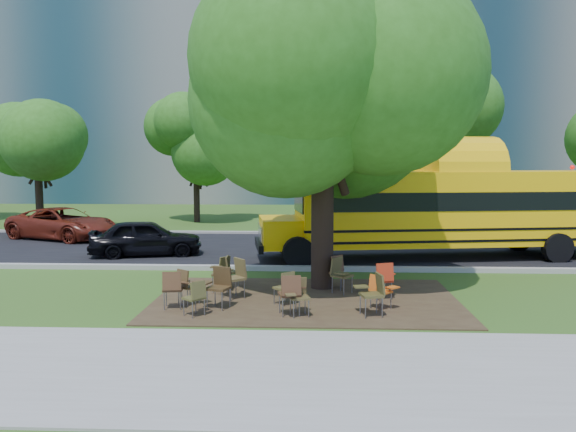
{
  "coord_description": "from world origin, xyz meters",
  "views": [
    {
      "loc": [
        1.15,
        -13.31,
        3.23
      ],
      "look_at": [
        0.37,
        4.18,
        1.51
      ],
      "focal_mm": 35.0,
      "sensor_mm": 36.0,
      "label": 1
    }
  ],
  "objects_px": {
    "chair_1": "(187,283)",
    "chair_7": "(380,288)",
    "chair_3": "(218,283)",
    "black_car": "(146,238)",
    "chair_2": "(196,295)",
    "chair_9": "(235,274)",
    "school_bus": "(455,208)",
    "chair_5": "(298,293)",
    "chair_4": "(291,291)",
    "chair_8": "(223,270)",
    "bg_car_red": "(63,224)",
    "chair_10": "(227,269)",
    "chair_6": "(373,290)",
    "chair_14": "(334,268)",
    "chair_12": "(340,272)",
    "chair_0": "(174,286)",
    "chair_11": "(286,285)",
    "chair_13": "(383,277)",
    "main_tree": "(323,64)"
  },
  "relations": [
    {
      "from": "school_bus",
      "to": "chair_0",
      "type": "distance_m",
      "value": 10.36
    },
    {
      "from": "chair_5",
      "to": "chair_10",
      "type": "height_order",
      "value": "chair_5"
    },
    {
      "from": "chair_9",
      "to": "chair_1",
      "type": "bearing_deg",
      "value": 85.78
    },
    {
      "from": "chair_7",
      "to": "chair_11",
      "type": "height_order",
      "value": "chair_7"
    },
    {
      "from": "chair_6",
      "to": "chair_11",
      "type": "relative_size",
      "value": 1.16
    },
    {
      "from": "chair_8",
      "to": "chair_1",
      "type": "bearing_deg",
      "value": 155.4
    },
    {
      "from": "main_tree",
      "to": "chair_1",
      "type": "height_order",
      "value": "main_tree"
    },
    {
      "from": "bg_car_red",
      "to": "chair_2",
      "type": "bearing_deg",
      "value": -122.81
    },
    {
      "from": "chair_11",
      "to": "chair_13",
      "type": "bearing_deg",
      "value": -27.04
    },
    {
      "from": "chair_4",
      "to": "chair_7",
      "type": "bearing_deg",
      "value": 2.5
    },
    {
      "from": "chair_11",
      "to": "chair_13",
      "type": "height_order",
      "value": "chair_13"
    },
    {
      "from": "chair_3",
      "to": "chair_8",
      "type": "height_order",
      "value": "chair_3"
    },
    {
      "from": "black_car",
      "to": "chair_3",
      "type": "bearing_deg",
      "value": -165.49
    },
    {
      "from": "chair_7",
      "to": "chair_11",
      "type": "xyz_separation_m",
      "value": [
        -2.06,
        0.28,
        -0.0
      ]
    },
    {
      "from": "chair_0",
      "to": "chair_6",
      "type": "distance_m",
      "value": 4.28
    },
    {
      "from": "chair_0",
      "to": "chair_12",
      "type": "bearing_deg",
      "value": 16.41
    },
    {
      "from": "chair_2",
      "to": "black_car",
      "type": "bearing_deg",
      "value": 65.76
    },
    {
      "from": "chair_0",
      "to": "chair_11",
      "type": "height_order",
      "value": "chair_0"
    },
    {
      "from": "chair_2",
      "to": "chair_9",
      "type": "height_order",
      "value": "chair_9"
    },
    {
      "from": "chair_1",
      "to": "chair_7",
      "type": "distance_m",
      "value": 4.26
    },
    {
      "from": "chair_6",
      "to": "chair_12",
      "type": "relative_size",
      "value": 1.04
    },
    {
      "from": "chair_2",
      "to": "chair_12",
      "type": "height_order",
      "value": "chair_12"
    },
    {
      "from": "chair_8",
      "to": "bg_car_red",
      "type": "height_order",
      "value": "bg_car_red"
    },
    {
      "from": "chair_8",
      "to": "chair_14",
      "type": "relative_size",
      "value": 1.02
    },
    {
      "from": "school_bus",
      "to": "chair_12",
      "type": "bearing_deg",
      "value": -136.74
    },
    {
      "from": "chair_9",
      "to": "chair_11",
      "type": "distance_m",
      "value": 1.38
    },
    {
      "from": "chair_2",
      "to": "chair_9",
      "type": "distance_m",
      "value": 1.69
    },
    {
      "from": "school_bus",
      "to": "chair_5",
      "type": "bearing_deg",
      "value": -133.54
    },
    {
      "from": "chair_12",
      "to": "chair_9",
      "type": "bearing_deg",
      "value": -38.2
    },
    {
      "from": "main_tree",
      "to": "chair_2",
      "type": "height_order",
      "value": "main_tree"
    },
    {
      "from": "chair_1",
      "to": "chair_4",
      "type": "relative_size",
      "value": 0.93
    },
    {
      "from": "chair_1",
      "to": "bg_car_red",
      "type": "relative_size",
      "value": 0.18
    },
    {
      "from": "chair_2",
      "to": "chair_11",
      "type": "distance_m",
      "value": 2.06
    },
    {
      "from": "chair_11",
      "to": "chair_14",
      "type": "xyz_separation_m",
      "value": [
        1.14,
        1.72,
        0.06
      ]
    },
    {
      "from": "chair_2",
      "to": "chair_5",
      "type": "height_order",
      "value": "chair_5"
    },
    {
      "from": "chair_5",
      "to": "chair_8",
      "type": "xyz_separation_m",
      "value": [
        -1.91,
        2.16,
        0.05
      ]
    },
    {
      "from": "main_tree",
      "to": "chair_1",
      "type": "xyz_separation_m",
      "value": [
        -3.03,
        -1.84,
        -5.07
      ]
    },
    {
      "from": "chair_7",
      "to": "chair_10",
      "type": "height_order",
      "value": "chair_10"
    },
    {
      "from": "chair_8",
      "to": "black_car",
      "type": "relative_size",
      "value": 0.24
    },
    {
      "from": "chair_3",
      "to": "black_car",
      "type": "height_order",
      "value": "black_car"
    },
    {
      "from": "chair_7",
      "to": "chair_8",
      "type": "height_order",
      "value": "chair_8"
    },
    {
      "from": "chair_9",
      "to": "chair_13",
      "type": "bearing_deg",
      "value": -129.37
    },
    {
      "from": "chair_4",
      "to": "chair_7",
      "type": "height_order",
      "value": "chair_4"
    },
    {
      "from": "chair_2",
      "to": "chair_3",
      "type": "bearing_deg",
      "value": 14.21
    },
    {
      "from": "chair_0",
      "to": "chair_10",
      "type": "relative_size",
      "value": 1.09
    },
    {
      "from": "chair_1",
      "to": "chair_2",
      "type": "xyz_separation_m",
      "value": [
        0.38,
        -0.9,
        -0.04
      ]
    },
    {
      "from": "chair_9",
      "to": "chair_10",
      "type": "xyz_separation_m",
      "value": [
        -0.35,
        1.14,
        -0.1
      ]
    },
    {
      "from": "chair_4",
      "to": "chair_14",
      "type": "height_order",
      "value": "chair_4"
    },
    {
      "from": "chair_2",
      "to": "chair_12",
      "type": "bearing_deg",
      "value": -12.82
    },
    {
      "from": "chair_6",
      "to": "chair_14",
      "type": "height_order",
      "value": "chair_6"
    }
  ]
}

